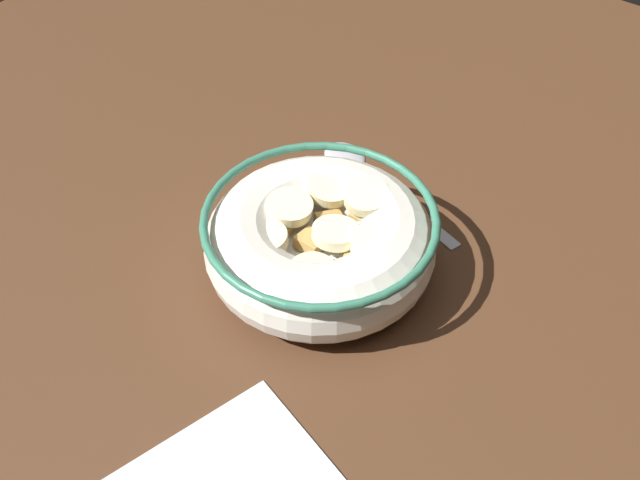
{
  "coord_description": "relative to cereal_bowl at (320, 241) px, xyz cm",
  "views": [
    {
      "loc": [
        -28.83,
        -22.2,
        39.93
      ],
      "look_at": [
        0.0,
        0.0,
        3.0
      ],
      "focal_mm": 42.31,
      "sensor_mm": 36.0,
      "label": 1
    }
  ],
  "objects": [
    {
      "name": "ground_plane",
      "position": [
        0.01,
        0.03,
        -3.93
      ],
      "size": [
        102.59,
        102.59,
        2.0
      ],
      "primitive_type": "cube",
      "color": "#472B19"
    },
    {
      "name": "cereal_bowl",
      "position": [
        0.0,
        0.0,
        0.0
      ],
      "size": [
        16.15,
        16.15,
        5.57
      ],
      "color": "silver",
      "rests_on": "ground_plane"
    },
    {
      "name": "spoon",
      "position": [
        10.79,
        4.03,
        -2.59
      ],
      "size": [
        6.18,
        15.31,
        0.8
      ],
      "color": "#A5A5AD",
      "rests_on": "ground_plane"
    }
  ]
}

